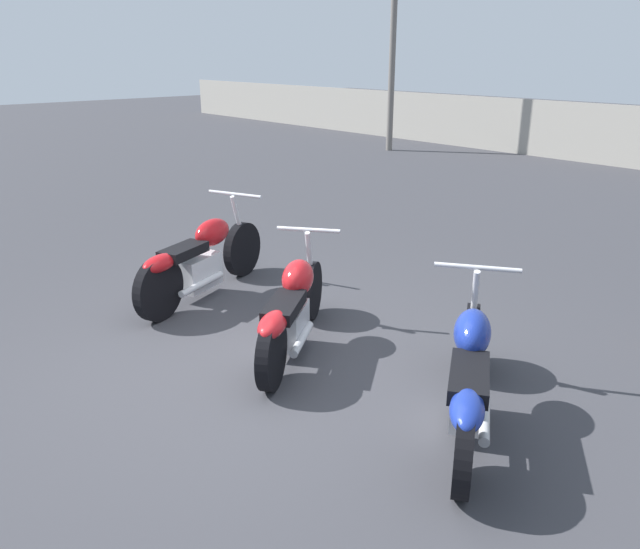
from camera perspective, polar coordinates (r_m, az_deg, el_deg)
The scene contains 4 objects.
ground_plane at distance 5.14m, azimuth -6.34°, elevation -8.72°, with size 60.00×60.00×0.00m, color #38383D.
motorcycle_slot_0 at distance 6.56m, azimuth -10.83°, elevation 1.34°, with size 0.98×1.94×0.99m.
motorcycle_slot_1 at distance 5.27m, azimuth -2.55°, elevation -3.18°, with size 1.23×1.61×0.93m.
motorcycle_slot_2 at distance 4.35m, azimuth 13.48°, elevation -8.93°, with size 1.26×1.77×0.94m.
Camera 1 is at (3.74, -2.56, 2.44)m, focal length 35.00 mm.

